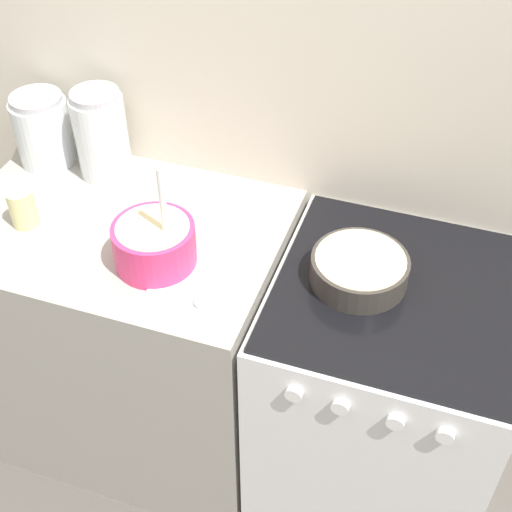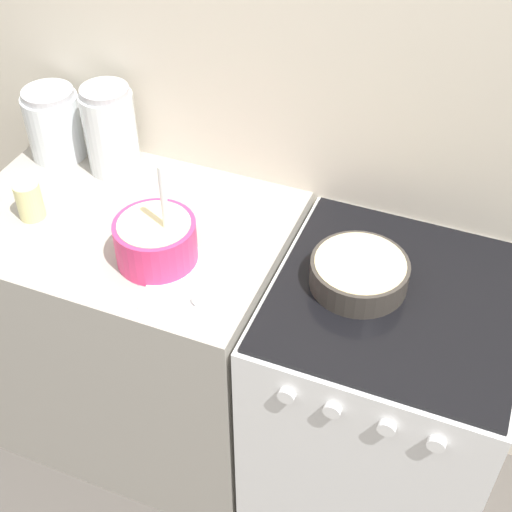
{
  "view_description": "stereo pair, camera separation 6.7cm",
  "coord_description": "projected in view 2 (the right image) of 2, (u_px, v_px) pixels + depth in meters",
  "views": [
    {
      "loc": [
        0.38,
        -0.95,
        2.1
      ],
      "look_at": [
        -0.03,
        0.26,
        0.94
      ],
      "focal_mm": 50.0,
      "sensor_mm": 36.0,
      "label": 1
    },
    {
      "loc": [
        0.45,
        -0.92,
        2.1
      ],
      "look_at": [
        -0.03,
        0.26,
        0.94
      ],
      "focal_mm": 50.0,
      "sensor_mm": 36.0,
      "label": 2
    }
  ],
  "objects": [
    {
      "name": "wall_back",
      "position": [
        323.0,
        89.0,
        1.8
      ],
      "size": [
        4.75,
        0.05,
        2.4
      ],
      "color": "beige",
      "rests_on": "ground_plane"
    },
    {
      "name": "baking_pan",
      "position": [
        359.0,
        272.0,
        1.7
      ],
      "size": [
        0.24,
        0.24,
        0.07
      ],
      "color": "#38332D",
      "rests_on": "stove"
    },
    {
      "name": "mixing_bowl",
      "position": [
        156.0,
        239.0,
        1.75
      ],
      "size": [
        0.2,
        0.2,
        0.29
      ],
      "color": "#E0336B",
      "rests_on": "countertop_cabinet"
    },
    {
      "name": "storage_jar_left",
      "position": [
        55.0,
        128.0,
        2.08
      ],
      "size": [
        0.16,
        0.16,
        0.21
      ],
      "color": "silver",
      "rests_on": "countertop_cabinet"
    },
    {
      "name": "countertop_cabinet",
      "position": [
        140.0,
        331.0,
        2.2
      ],
      "size": [
        0.88,
        0.62,
        0.89
      ],
      "color": "#9E998E",
      "rests_on": "ground_plane"
    },
    {
      "name": "storage_jar_middle",
      "position": [
        111.0,
        135.0,
        2.01
      ],
      "size": [
        0.15,
        0.15,
        0.26
      ],
      "color": "silver",
      "rests_on": "countertop_cabinet"
    },
    {
      "name": "tin_can",
      "position": [
        29.0,
        201.0,
        1.88
      ],
      "size": [
        0.07,
        0.07,
        0.11
      ],
      "color": "beige",
      "rests_on": "countertop_cabinet"
    },
    {
      "name": "measuring_spoon",
      "position": [
        194.0,
        298.0,
        1.67
      ],
      "size": [
        0.12,
        0.04,
        0.04
      ],
      "color": "white",
      "rests_on": "countertop_cabinet"
    },
    {
      "name": "stove",
      "position": [
        377.0,
        407.0,
        2.0
      ],
      "size": [
        0.61,
        0.63,
        0.89
      ],
      "color": "silver",
      "rests_on": "ground_plane"
    },
    {
      "name": "recipe_page",
      "position": [
        183.0,
        278.0,
        1.74
      ],
      "size": [
        0.21,
        0.26,
        0.01
      ],
      "color": "white",
      "rests_on": "countertop_cabinet"
    }
  ]
}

